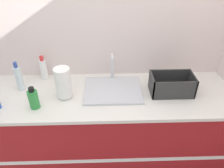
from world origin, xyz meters
TOP-DOWN VIEW (x-y plane):
  - wall_back at (0.00, 0.69)m, footprint 4.55×0.06m
  - counter_cabinet at (0.00, 0.33)m, footprint 2.17×0.69m
  - sink at (0.02, 0.38)m, footprint 0.50×0.41m
  - paper_towel_roll at (-0.39, 0.30)m, footprint 0.13×0.13m
  - dish_rack at (0.52, 0.33)m, footprint 0.36×0.21m
  - bottle_white_spray at (-0.63, 0.60)m, footprint 0.06×0.06m
  - bottle_clear at (-0.79, 0.42)m, footprint 0.06×0.06m
  - bottle_green at (-0.61, 0.17)m, footprint 0.08×0.08m

SIDE VIEW (x-z plane):
  - counter_cabinet at x=0.00m, z-range 0.00..0.92m
  - sink at x=0.02m, z-range 0.80..1.07m
  - dish_rack at x=0.52m, z-range 0.90..1.07m
  - bottle_green at x=-0.61m, z-range 0.91..1.10m
  - bottle_white_spray at x=-0.63m, z-range 0.91..1.14m
  - bottle_clear at x=-0.79m, z-range 0.90..1.17m
  - paper_towel_roll at x=-0.39m, z-range 0.92..1.19m
  - wall_back at x=0.00m, z-range 0.00..2.60m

